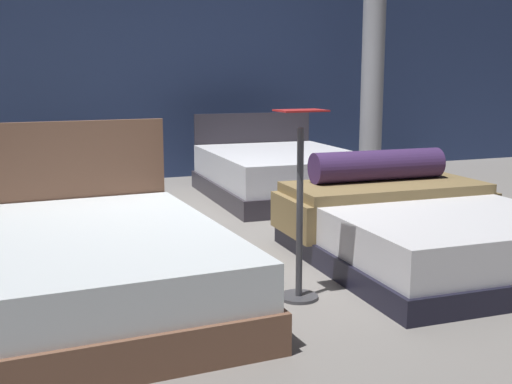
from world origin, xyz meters
TOP-DOWN VIEW (x-y plane):
  - ground_plane at (0.00, 0.00)m, footprint 18.00×18.00m
  - showroom_back_wall at (0.00, 3.41)m, footprint 18.00×0.06m
  - bed_0 at (-1.21, -1.14)m, footprint 1.66×2.19m
  - bed_1 at (1.17, -1.09)m, footprint 1.71×2.02m
  - bed_2 at (-1.17, 1.59)m, footprint 1.68×2.13m
  - bed_3 at (1.24, 1.58)m, footprint 1.68×2.14m
  - price_sign at (0.00, -1.48)m, footprint 0.28×0.24m
  - support_pillar at (2.96, 2.54)m, footprint 0.30×0.30m

SIDE VIEW (x-z plane):
  - ground_plane at x=0.00m, z-range -0.02..0.00m
  - bed_0 at x=-1.21m, z-range -0.27..0.75m
  - bed_1 at x=1.17m, z-range -0.13..0.62m
  - bed_2 at x=-1.17m, z-range -0.03..0.53m
  - bed_3 at x=1.24m, z-range -0.18..0.70m
  - price_sign at x=0.00m, z-range -0.12..1.03m
  - showroom_back_wall at x=0.00m, z-range 0.00..3.50m
  - support_pillar at x=2.96m, z-range 0.00..3.50m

